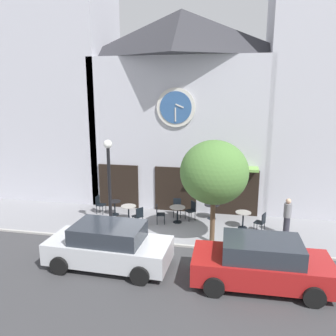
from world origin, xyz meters
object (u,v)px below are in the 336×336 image
at_px(cafe_table_rightmost, 177,211).
at_px(pedestrian_grey, 287,217).
at_px(cafe_table_leftmost, 115,206).
at_px(cafe_chair_outer, 192,209).
at_px(cafe_table_center, 212,208).
at_px(cafe_chair_near_tree, 159,213).
at_px(street_tree, 214,173).
at_px(street_lamp, 109,186).
at_px(cafe_chair_near_lamp, 261,221).
at_px(parked_car_silver, 109,246).
at_px(cafe_chair_by_entrance, 138,215).
at_px(cafe_table_near_curb, 243,217).
at_px(cafe_chair_left_end, 99,203).
at_px(cafe_chair_mid_row, 177,206).
at_px(cafe_table_center_right, 129,210).
at_px(parked_car_red, 261,263).

relative_size(cafe_table_rightmost, pedestrian_grey, 0.46).
bearing_deg(cafe_table_leftmost, cafe_chair_outer, 1.71).
xyz_separation_m(cafe_table_center, cafe_chair_near_tree, (-2.38, -1.09, 0.01)).
height_order(street_tree, cafe_table_center, street_tree).
xyz_separation_m(street_lamp, cafe_chair_near_lamp, (6.50, 1.10, -1.54)).
xyz_separation_m(cafe_table_rightmost, cafe_chair_near_lamp, (3.78, -0.45, -0.02)).
bearing_deg(cafe_table_leftmost, cafe_table_rightmost, -6.68).
bearing_deg(street_lamp, cafe_chair_near_lamp, 9.60).
relative_size(street_lamp, cafe_chair_near_tree, 4.53).
distance_m(cafe_chair_outer, parked_car_silver, 5.45).
bearing_deg(cafe_chair_by_entrance, cafe_table_near_curb, 8.33).
xyz_separation_m(cafe_chair_left_end, cafe_chair_mid_row, (3.93, 0.32, 0.00)).
distance_m(cafe_chair_near_tree, cafe_chair_near_lamp, 4.61).
relative_size(cafe_chair_near_tree, parked_car_silver, 0.21).
xyz_separation_m(cafe_table_center, cafe_chair_near_lamp, (2.23, -1.24, 0.01)).
bearing_deg(cafe_table_leftmost, cafe_table_center_right, -34.14).
bearing_deg(cafe_chair_near_lamp, cafe_table_near_curb, 154.73).
height_order(cafe_table_leftmost, cafe_chair_left_end, cafe_chair_left_end).
relative_size(cafe_table_center, cafe_table_near_curb, 0.97).
bearing_deg(cafe_table_center_right, parked_car_silver, -81.60).
distance_m(street_lamp, pedestrian_grey, 7.68).
xyz_separation_m(street_lamp, cafe_table_near_curb, (5.73, 1.46, -1.54)).
height_order(street_tree, pedestrian_grey, street_tree).
bearing_deg(street_tree, cafe_chair_mid_row, 125.46).
bearing_deg(parked_car_silver, cafe_chair_left_end, 115.92).
distance_m(street_lamp, cafe_chair_left_end, 2.87).
bearing_deg(cafe_chair_mid_row, street_tree, -54.54).
distance_m(cafe_table_center_right, cafe_table_rightmost, 2.33).
distance_m(cafe_chair_outer, cafe_chair_near_tree, 1.64).
bearing_deg(cafe_table_leftmost, cafe_chair_near_lamp, -6.74).
xyz_separation_m(cafe_chair_left_end, parked_car_silver, (2.38, -4.89, 0.23)).
relative_size(cafe_table_center_right, pedestrian_grey, 0.45).
distance_m(cafe_chair_by_entrance, pedestrian_grey, 6.50).
xyz_separation_m(cafe_table_center, parked_car_silver, (-3.25, -5.22, 0.24)).
relative_size(cafe_table_center_right, cafe_table_center, 1.02).
bearing_deg(cafe_table_near_curb, street_lamp, -165.68).
xyz_separation_m(cafe_table_leftmost, cafe_chair_left_end, (-0.84, 0.08, 0.06)).
bearing_deg(cafe_chair_outer, cafe_chair_near_tree, -151.18).
xyz_separation_m(cafe_table_leftmost, cafe_chair_near_tree, (2.41, -0.68, 0.06)).
xyz_separation_m(cafe_table_center, cafe_chair_outer, (-0.94, -0.29, 0.01)).
xyz_separation_m(cafe_chair_left_end, cafe_chair_by_entrance, (2.40, -1.23, 0.00)).
relative_size(street_tree, cafe_table_near_curb, 5.62).
height_order(cafe_table_center, cafe_chair_left_end, cafe_chair_left_end).
height_order(cafe_table_leftmost, cafe_chair_by_entrance, cafe_chair_by_entrance).
distance_m(cafe_chair_outer, cafe_chair_near_lamp, 3.31).
bearing_deg(cafe_chair_by_entrance, street_lamp, -143.28).
relative_size(cafe_table_rightmost, cafe_table_center, 1.05).
distance_m(street_lamp, cafe_chair_near_lamp, 6.77).
height_order(cafe_chair_outer, parked_car_red, parked_car_red).
bearing_deg(cafe_table_rightmost, cafe_chair_near_tree, -160.20).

